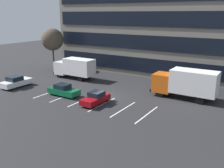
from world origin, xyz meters
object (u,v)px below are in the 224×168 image
sedan_white (16,82)px  box_truck_orange (186,83)px  sedan_maroon (96,98)px  bare_tree (52,40)px  box_truck_white (75,67)px  sedan_forest (64,90)px

sedan_white → box_truck_orange: bearing=19.6°
sedan_maroon → bare_tree: bearing=147.7°
sedan_white → sedan_maroon: bearing=1.6°
sedan_white → sedan_maroon: (13.53, 0.38, -0.08)m
bare_tree → sedan_white: bearing=-70.5°
box_truck_orange → sedan_maroon: bearing=-137.8°
box_truck_orange → box_truck_white: size_ratio=1.11×
sedan_maroon → sedan_forest: bearing=176.9°
box_truck_orange → sedan_white: (-21.58, -7.69, -1.28)m
sedan_forest → sedan_maroon: bearing=-3.1°
box_truck_orange → bare_tree: (-25.66, 3.83, 3.44)m
box_truck_orange → sedan_forest: (-13.23, -7.03, -1.33)m
bare_tree → sedan_maroon: bearing=-32.3°
box_truck_white → bare_tree: bearing=157.3°
sedan_maroon → sedan_white: bearing=-178.4°
sedan_maroon → sedan_forest: sedan_forest is taller
box_truck_orange → sedan_maroon: 10.95m
box_truck_orange → box_truck_white: 17.77m
box_truck_white → bare_tree: (-7.91, 3.31, 3.64)m
box_truck_orange → bare_tree: bearing=171.5°
box_truck_orange → sedan_maroon: size_ratio=1.97×
box_truck_white → sedan_maroon: bearing=-38.9°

